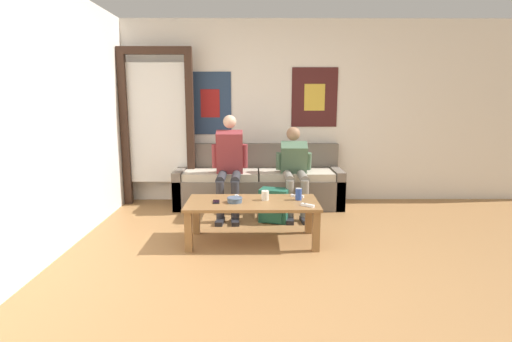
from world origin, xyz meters
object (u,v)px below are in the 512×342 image
couch (258,185)px  person_seated_adult (229,162)px  backpack (274,206)px  game_controller_near_right (238,197)px  coffee_table (252,208)px  person_seated_teen (295,167)px  drink_can_blue (299,194)px  ceramic_bowl (235,199)px  game_controller_far_center (308,205)px  pillar_candle (265,195)px  game_controller_near_left (297,196)px  cell_phone (216,202)px

couch → person_seated_adult: 0.66m
backpack → game_controller_near_right: (-0.42, -0.55, 0.25)m
coffee_table → person_seated_teen: size_ratio=1.22×
drink_can_blue → game_controller_near_right: 0.64m
backpack → game_controller_near_right: size_ratio=2.71×
couch → person_seated_teen: 0.66m
person_seated_teen → ceramic_bowl: size_ratio=6.96×
person_seated_teen → game_controller_far_center: size_ratio=8.28×
pillar_candle → game_controller_near_left: size_ratio=0.78×
pillar_candle → cell_phone: size_ratio=0.79×
game_controller_far_center → drink_can_blue: bearing=103.6°
couch → ceramic_bowl: couch is taller
couch → game_controller_near_left: (0.40, -1.26, 0.15)m
pillar_candle → cell_phone: 0.51m
ceramic_bowl → backpack: bearing=58.9°
game_controller_near_right → couch: bearing=79.7°
game_controller_near_left → game_controller_far_center: 0.38m
couch → person_seated_adult: (-0.38, -0.38, 0.38)m
coffee_table → person_seated_teen: (0.54, 1.08, 0.24)m
backpack → game_controller_near_left: game_controller_near_left is taller
person_seated_adult → backpack: bearing=-34.3°
ceramic_bowl → game_controller_near_left: bearing=18.4°
person_seated_teen → cell_phone: person_seated_teen is taller
coffee_table → person_seated_adult: bearing=105.6°
coffee_table → game_controller_near_right: game_controller_near_right is taller
pillar_candle → coffee_table: bearing=-156.9°
couch → drink_can_blue: 1.46m
backpack → cell_phone: cell_phone is taller
pillar_candle → game_controller_far_center: pillar_candle is taller
person_seated_adult → game_controller_near_right: person_seated_adult is taller
game_controller_far_center → pillar_candle: bearing=148.6°
person_seated_adult → ceramic_bowl: 1.13m
backpack → pillar_candle: 0.71m
person_seated_adult → game_controller_far_center: 1.53m
backpack → person_seated_teen: bearing=54.2°
ceramic_bowl → game_controller_far_center: bearing=-12.3°
drink_can_blue → person_seated_adult: bearing=127.6°
coffee_table → ceramic_bowl: bearing=-168.8°
person_seated_adult → drink_can_blue: person_seated_adult is taller
ceramic_bowl → pillar_candle: bearing=16.5°
drink_can_blue → game_controller_near_left: (0.00, 0.12, -0.05)m
person_seated_adult → game_controller_near_right: 0.96m
drink_can_blue → game_controller_near_right: drink_can_blue is taller
person_seated_teen → drink_can_blue: 1.03m
couch → pillar_candle: bearing=-87.9°
game_controller_near_left → coffee_table: bearing=-159.0°
pillar_candle → game_controller_far_center: 0.48m
backpack → ceramic_bowl: (-0.44, -0.73, 0.27)m
couch → game_controller_far_center: bearing=-74.4°
coffee_table → ceramic_bowl: 0.21m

